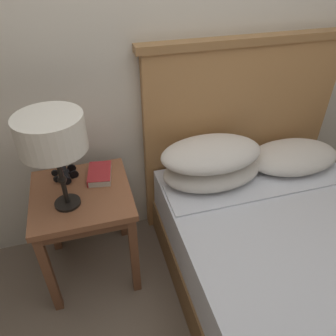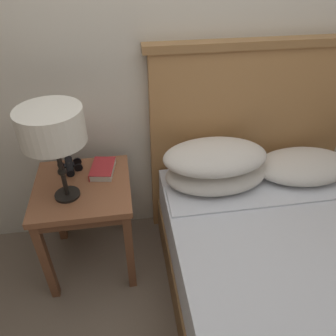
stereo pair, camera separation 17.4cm
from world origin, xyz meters
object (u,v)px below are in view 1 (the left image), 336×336
table_lamp (51,135)px  binoculars_pair (65,173)px  book_on_nightstand (99,174)px  nightstand (83,205)px  bed (290,257)px

table_lamp → binoculars_pair: (-0.01, 0.24, -0.38)m
book_on_nightstand → nightstand: bearing=-136.5°
book_on_nightstand → binoculars_pair: size_ratio=1.29×
bed → binoculars_pair: 1.33m
binoculars_pair → book_on_nightstand: bearing=-15.8°
nightstand → table_lamp: (-0.07, -0.08, 0.49)m
nightstand → binoculars_pair: binoculars_pair is taller
nightstand → binoculars_pair: 0.21m
bed → binoculars_pair: (-1.11, 0.65, 0.33)m
nightstand → bed: (1.04, -0.49, -0.22)m
bed → table_lamp: (-1.10, 0.41, 0.71)m
bed → book_on_nightstand: size_ratio=8.51×
bed → binoculars_pair: size_ratio=10.94×
bed → table_lamp: 1.37m
bed → nightstand: bearing=154.9°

